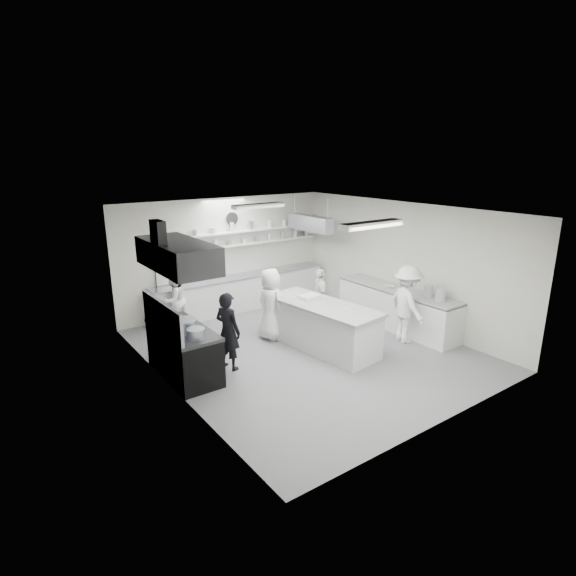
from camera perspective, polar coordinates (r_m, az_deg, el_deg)
floor at (r=10.15m, az=2.12°, el=-7.63°), size 6.00×7.00×0.02m
ceiling at (r=9.34m, az=2.31°, el=9.56°), size 6.00×7.00×0.02m
wall_back at (r=12.50m, az=-7.70°, el=4.11°), size 6.00×0.04×3.00m
wall_front at (r=7.34m, az=19.28°, el=-5.42°), size 6.00×0.04×3.00m
wall_left at (r=8.22m, az=-14.57°, el=-2.70°), size 0.04×7.00×3.00m
wall_right at (r=11.67m, az=13.95°, el=2.90°), size 0.04×7.00×3.00m
stove at (r=9.08m, az=-12.67°, el=-7.84°), size 0.80×1.80×0.90m
exhaust_hood at (r=8.50m, az=-13.46°, el=3.94°), size 0.85×2.00×0.50m
back_counter at (r=12.65m, az=-5.68°, el=-0.55°), size 5.00×0.60×0.92m
shelf_lower at (r=12.68m, az=-4.66°, el=5.53°), size 4.20×0.26×0.04m
shelf_upper at (r=12.62m, az=-4.70°, el=7.09°), size 4.20×0.26×0.04m
pass_through_window at (r=11.96m, az=-13.14°, el=3.03°), size 1.30×0.04×1.00m
wall_clock at (r=12.40m, az=-6.95°, el=8.50°), size 0.32×0.05×0.32m
right_counter at (r=11.56m, az=13.21°, el=-2.48°), size 0.74×3.30×0.94m
pot_rack at (r=12.53m, az=2.75°, el=7.98°), size 0.30×1.60×0.40m
light_fixture_front at (r=8.02m, az=10.30°, el=7.70°), size 1.30×0.25×0.10m
light_fixture_rear at (r=10.82m, az=-3.65°, el=10.08°), size 1.30×0.25×0.10m
prep_island at (r=10.10m, az=4.20°, el=-4.79°), size 1.26×2.68×0.95m
stove_pot at (r=8.70m, az=-12.43°, el=-4.65°), size 0.43×0.43×0.28m
cook_stove at (r=9.08m, az=-7.41°, el=-5.30°), size 0.55×0.66×1.56m
cook_back at (r=11.39m, az=-13.90°, el=-1.46°), size 0.88×0.80×1.46m
cook_island_left at (r=10.46m, az=-2.17°, el=-2.00°), size 0.60×0.85×1.64m
cook_island_right at (r=11.33m, az=3.97°, el=-1.14°), size 0.69×0.91×1.44m
cook_right at (r=10.60m, az=14.46°, el=-1.95°), size 0.96×1.28×1.76m
bowl_island_a at (r=10.27m, az=3.59°, el=-1.44°), size 0.25×0.25×0.06m
bowl_island_b at (r=9.58m, az=6.99°, el=-2.83°), size 0.24×0.24×0.06m
bowl_right at (r=11.51m, az=12.27°, el=0.11°), size 0.29×0.29×0.06m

